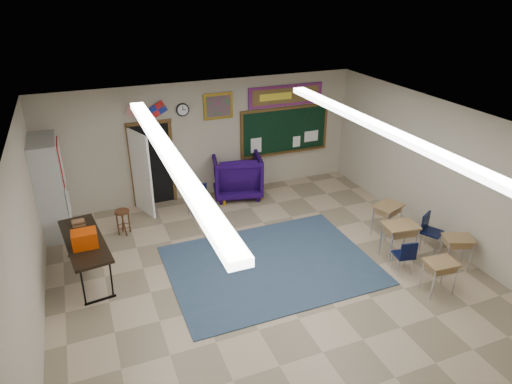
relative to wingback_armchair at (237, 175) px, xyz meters
name	(u,v)px	position (x,y,z in m)	size (l,w,h in m)	color
floor	(278,291)	(-0.69, -4.15, -0.57)	(9.00, 9.00, 0.00)	tan
back_wall	(206,140)	(-0.69, 0.35, 0.93)	(8.00, 0.04, 3.00)	#A89F88
left_wall	(23,271)	(-4.69, -4.15, 0.93)	(0.04, 9.00, 3.00)	#A89F88
right_wall	(461,183)	(3.31, -4.15, 0.93)	(0.04, 9.00, 3.00)	#A89F88
ceiling	(282,136)	(-0.69, -4.15, 2.43)	(8.00, 9.00, 0.04)	silver
area_rug	(271,265)	(-0.49, -3.35, -0.56)	(4.00, 3.00, 0.02)	#2E4158
fluorescent_strips	(282,139)	(-0.69, -4.15, 2.37)	(3.86, 6.00, 0.10)	white
doorway	(149,167)	(-2.19, 0.20, 0.49)	(1.10, 0.89, 2.16)	black
chalkboard	(285,132)	(1.51, 0.31, 0.89)	(2.55, 0.14, 1.30)	#543718
bulletin_board	(286,95)	(1.51, 0.32, 1.88)	(2.10, 0.05, 0.55)	red
framed_art_print	(218,106)	(-0.34, 0.32, 1.78)	(0.75, 0.05, 0.65)	#A17C1F
wall_clock	(183,110)	(-1.24, 0.32, 1.78)	(0.32, 0.05, 0.32)	black
wall_flags	(147,108)	(-2.09, 0.29, 1.91)	(1.16, 0.06, 0.70)	red
storage_cabinet	(51,187)	(-4.40, -0.30, 0.53)	(0.59, 1.25, 2.20)	#AEAFAA
wingback_armchair	(237,175)	(0.00, 0.00, 0.00)	(1.22, 1.25, 1.14)	#17053A
student_chair_reading	(196,199)	(-1.27, -0.66, -0.16)	(0.41, 0.41, 0.81)	black
student_chair_desk_a	(403,256)	(1.80, -4.51, -0.20)	(0.37, 0.37, 0.74)	black
student_chair_desk_b	(432,233)	(2.87, -4.08, -0.17)	(0.40, 0.40, 0.81)	black
student_desk_front_left	(399,240)	(2.01, -4.08, -0.13)	(0.72, 0.58, 0.79)	olive
student_desk_front_right	(387,218)	(2.38, -3.19, -0.16)	(0.74, 0.64, 0.74)	olive
student_desk_back_left	(439,275)	(1.98, -5.27, -0.20)	(0.59, 0.47, 0.66)	olive
student_desk_back_right	(456,250)	(2.90, -4.74, -0.20)	(0.66, 0.59, 0.66)	olive
folding_table	(87,256)	(-3.88, -2.36, -0.12)	(0.91, 2.05, 1.13)	black
wooden_stool	(123,222)	(-3.05, -0.97, -0.27)	(0.33, 0.33, 0.58)	#4F2B17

